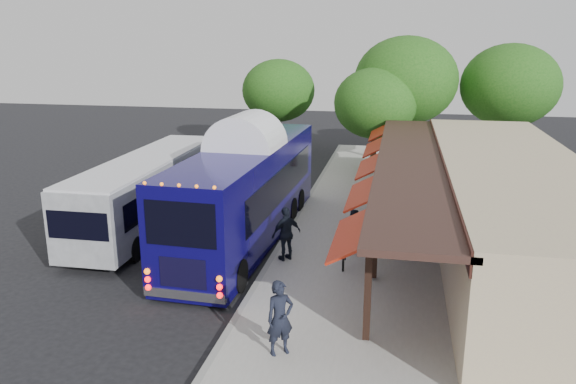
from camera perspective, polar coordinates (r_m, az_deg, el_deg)
The scene contains 15 objects.
ground at distance 19.53m, azimuth -2.58°, elevation -8.36°, with size 90.00×90.00×0.00m, color black.
sidewalk at distance 22.72m, azimuth 12.29°, elevation -5.02°, with size 10.00×40.00×0.15m, color #9E9B93.
curb at distance 23.12m, azimuth -0.08°, elevation -4.29°, with size 0.20×40.00×0.16m, color gray.
station_shelter at distance 22.53m, azimuth 21.17°, elevation -1.16°, with size 8.15×20.00×3.60m.
coach_bus at distance 22.23m, azimuth -4.21°, elevation 0.52°, with size 3.17×12.75×4.05m.
city_bus at distance 24.67m, azimuth -13.92°, elevation 0.38°, with size 2.59×11.25×3.02m.
ped_a at distance 14.31m, azimuth -0.82°, elevation -12.68°, with size 0.71×0.47×1.95m, color black.
ped_b at distance 21.28m, azimuth 6.60°, elevation -3.75°, with size 0.75×0.59×1.55m, color black.
ped_c at distance 20.01m, azimuth -0.17°, elevation -4.26°, with size 1.15×0.48×1.96m, color black.
ped_d at distance 30.88m, azimuth 9.27°, elevation 2.23°, with size 1.02×0.59×1.58m, color black.
sign_board at distance 19.20m, azimuth 5.64°, elevation -5.94°, with size 0.23×0.48×1.11m.
tree_left at distance 33.63m, azimuth 8.87°, elevation 8.88°, with size 4.88×4.88×6.25m.
tree_mid at distance 35.54m, azimuth 11.88°, elevation 11.02°, with size 6.28×6.28×8.04m.
tree_right at distance 37.41m, azimuth 21.61°, elevation 10.03°, with size 5.93×5.93×7.59m.
tree_far at distance 39.69m, azimuth -0.96°, elevation 10.26°, with size 5.07×5.07×6.49m.
Camera 1 is at (4.37, -17.34, 7.85)m, focal length 35.00 mm.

